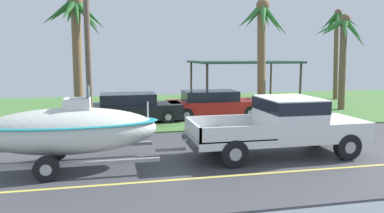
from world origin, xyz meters
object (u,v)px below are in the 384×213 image
object	(u,v)px
palm_tree_near_left	(337,32)
palm_tree_far_left	(76,28)
parked_sedan_far	(213,105)
boat_on_trailer	(69,130)
palm_tree_near_right	(263,34)
parked_sedan_near	(132,108)
carport_awning	(243,63)
palm_tree_mid	(343,40)
pickup_truck_towing	(287,123)
utility_pole	(87,31)

from	to	relation	value
palm_tree_near_left	palm_tree_far_left	xyz separation A→B (m)	(-16.88, -6.43, -0.39)
parked_sedan_far	palm_tree_far_left	bearing A→B (deg)	-172.21
boat_on_trailer	palm_tree_near_right	size ratio (longest dim) A/B	1.01
parked_sedan_near	carport_awning	world-z (taller)	carport_awning
palm_tree_near_right	palm_tree_far_left	world-z (taller)	palm_tree_near_right
parked_sedan_near	parked_sedan_far	bearing A→B (deg)	6.07
palm_tree_mid	carport_awning	bearing A→B (deg)	141.24
boat_on_trailer	carport_awning	xyz separation A→B (m)	(9.51, 12.04, 1.56)
pickup_truck_towing	palm_tree_mid	xyz separation A→B (m)	(7.48, 8.36, 2.99)
parked_sedan_near	utility_pole	size ratio (longest dim) A/B	0.57
palm_tree_near_left	utility_pole	world-z (taller)	utility_pole
boat_on_trailer	palm_tree_far_left	distance (m)	7.20
palm_tree_mid	utility_pole	world-z (taller)	utility_pole
palm_tree_near_right	carport_awning	bearing A→B (deg)	81.81
pickup_truck_towing	utility_pole	xyz separation A→B (m)	(-6.29, 5.26, 3.11)
boat_on_trailer	parked_sedan_far	distance (m)	9.62
pickup_truck_towing	palm_tree_mid	distance (m)	11.61
pickup_truck_towing	palm_tree_near_right	size ratio (longest dim) A/B	0.96
palm_tree_far_left	utility_pole	distance (m)	1.30
pickup_truck_towing	palm_tree_far_left	distance (m)	9.94
pickup_truck_towing	utility_pole	distance (m)	8.77
pickup_truck_towing	palm_tree_far_left	world-z (taller)	palm_tree_far_left
pickup_truck_towing	parked_sedan_near	world-z (taller)	pickup_truck_towing
pickup_truck_towing	palm_tree_near_left	size ratio (longest dim) A/B	0.91
palm_tree_near_left	palm_tree_mid	xyz separation A→B (m)	(-2.58, -4.50, -0.69)
parked_sedan_far	palm_tree_mid	bearing A→B (deg)	7.54
utility_pole	palm_tree_near_right	bearing A→B (deg)	14.23
parked_sedan_near	palm_tree_near_left	xyz separation A→B (m)	(14.55, 5.98, 4.04)
parked_sedan_far	palm_tree_near_right	size ratio (longest dim) A/B	0.79
parked_sedan_far	pickup_truck_towing	bearing A→B (deg)	-87.00
palm_tree_far_left	palm_tree_mid	bearing A→B (deg)	7.65
boat_on_trailer	parked_sedan_far	world-z (taller)	boat_on_trailer
parked_sedan_near	parked_sedan_far	xyz separation A→B (m)	(4.10, 0.44, 0.00)
parked_sedan_far	palm_tree_near_right	distance (m)	4.42
palm_tree_near_right	parked_sedan_far	bearing A→B (deg)	-177.68
pickup_truck_towing	carport_awning	bearing A→B (deg)	76.46
palm_tree_near_left	utility_pole	bearing A→B (deg)	-155.07
pickup_truck_towing	palm_tree_mid	bearing A→B (deg)	48.16
carport_awning	palm_tree_far_left	bearing A→B (deg)	-150.05
boat_on_trailer	palm_tree_near_left	xyz separation A→B (m)	(16.67, 12.86, 3.62)
carport_awning	palm_tree_near_left	xyz separation A→B (m)	(7.16, 0.83, 2.06)
boat_on_trailer	utility_pole	world-z (taller)	utility_pole
parked_sedan_near	palm_tree_mid	xyz separation A→B (m)	(11.97, 1.48, 3.35)
parked_sedan_near	palm_tree_near_right	size ratio (longest dim) A/B	0.75
palm_tree_far_left	palm_tree_near_left	bearing A→B (deg)	20.84
palm_tree_near_right	palm_tree_mid	bearing A→B (deg)	10.10
palm_tree_mid	palm_tree_far_left	size ratio (longest dim) A/B	0.93
boat_on_trailer	palm_tree_far_left	xyz separation A→B (m)	(-0.21, 6.43, 3.23)
palm_tree_far_left	parked_sedan_far	bearing A→B (deg)	7.79
palm_tree_far_left	utility_pole	bearing A→B (deg)	-65.78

